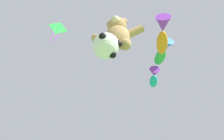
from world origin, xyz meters
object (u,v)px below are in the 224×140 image
Objects in this scene: soccer_ball_kite at (106,46)px; diamond_kite at (58,29)px; fish_kite_emerald at (163,51)px; fish_kite_teal at (154,77)px; fish_kite_tangerine at (162,34)px; teddy_bear_kite at (117,34)px.

diamond_kite is at bearing 168.50° from soccer_ball_kite.
soccer_ball_kite is 0.56× the size of fish_kite_emerald.
diamond_kite reaches higher than fish_kite_emerald.
fish_kite_emerald is 1.18× the size of fish_kite_teal.
fish_kite_teal is at bearing 67.57° from soccer_ball_kite.
fish_kite_emerald is at bearing 24.36° from diamond_kite.
fish_kite_emerald is 7.01m from diamond_kite.
diamond_kite reaches higher than fish_kite_tangerine.
diamond_kite is (-5.58, -4.53, 0.98)m from fish_kite_teal.
fish_kite_tangerine is at bearing -94.86° from fish_kite_emerald.
fish_kite_emerald is at bearing -64.04° from fish_kite_teal.
soccer_ball_kite is 4.30m from fish_kite_tangerine.
fish_kite_emerald is (2.96, 3.58, 3.69)m from soccer_ball_kite.
fish_kite_emerald reaches higher than fish_kite_teal.
teddy_bear_kite is 1.04× the size of diamond_kite.
fish_kite_teal is at bearing 115.96° from fish_kite_emerald.
fish_kite_tangerine is 2.10m from fish_kite_emerald.
fish_kite_emerald is (2.52, 3.32, 2.41)m from teddy_bear_kite.
fish_kite_tangerine is at bearing 31.17° from teddy_bear_kite.
fish_kite_tangerine is 1.37× the size of fish_kite_teal.
fish_kite_emerald reaches higher than soccer_ball_kite.
teddy_bear_kite is 1.01× the size of fish_kite_tangerine.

